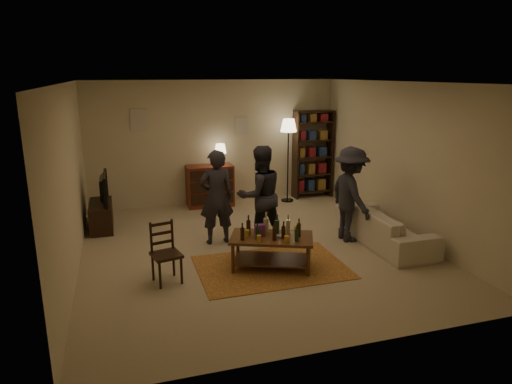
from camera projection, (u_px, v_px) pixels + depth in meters
name	position (u px, v px, depth m)	size (l,w,h in m)	color
floor	(254.00, 248.00, 7.61)	(6.00, 6.00, 0.00)	#C6B793
room_shell	(185.00, 122.00, 9.72)	(6.00, 6.00, 6.00)	beige
rug	(271.00, 267.00, 6.87)	(2.20, 1.50, 0.01)	brown
coffee_table	(271.00, 241.00, 6.76)	(1.37, 1.07, 0.83)	brown
dining_chair	(165.00, 250.00, 6.32)	(0.46, 0.46, 0.87)	black
tv_stand	(101.00, 209.00, 8.49)	(0.40, 1.00, 1.06)	black
dresser	(210.00, 185.00, 9.94)	(1.00, 0.50, 1.36)	brown
bookshelf	(313.00, 153.00, 10.55)	(0.90, 0.34, 2.02)	black
floor_lamp	(288.00, 131.00, 10.03)	(0.36, 0.36, 1.86)	black
sofa	(384.00, 226.00, 7.78)	(2.08, 0.81, 0.61)	beige
person_left	(216.00, 197.00, 7.68)	(0.59, 0.39, 1.62)	#27262D
person_right	(260.00, 195.00, 7.66)	(0.82, 0.64, 1.69)	#282930
person_by_sofa	(350.00, 194.00, 7.81)	(1.06, 0.61, 1.64)	#26272D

